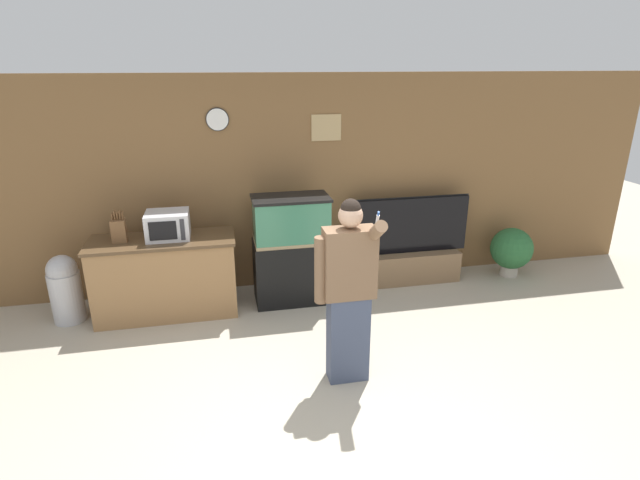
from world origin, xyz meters
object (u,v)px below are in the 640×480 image
trash_bin (65,288)px  potted_plant (511,249)px  knife_block (119,230)px  person_standing (348,290)px  counter_island (166,276)px  aquarium_on_stand (291,250)px  tv_on_stand (410,256)px  microwave (168,225)px

trash_bin → potted_plant: bearing=1.2°
knife_block → potted_plant: 4.86m
person_standing → potted_plant: bearing=33.2°
counter_island → trash_bin: (-1.06, 0.04, -0.06)m
counter_island → knife_block: knife_block is taller
aquarium_on_stand → potted_plant: size_ratio=1.95×
counter_island → tv_on_stand: bearing=5.5°
counter_island → trash_bin: counter_island is taller
trash_bin → microwave: bearing=-0.3°
knife_block → tv_on_stand: knife_block is taller
counter_island → knife_block: size_ratio=4.51×
microwave → aquarium_on_stand: bearing=0.1°
tv_on_stand → potted_plant: size_ratio=2.29×
aquarium_on_stand → potted_plant: (2.96, 0.12, -0.27)m
microwave → potted_plant: 4.36m
potted_plant → microwave: bearing=-178.4°
person_standing → aquarium_on_stand: bearing=98.1°
knife_block → person_standing: bearing=-37.8°
knife_block → potted_plant: (4.81, 0.16, -0.65)m
knife_block → aquarium_on_stand: (1.85, 0.04, -0.38)m
trash_bin → counter_island: bearing=-2.3°
microwave → knife_block: 0.50m
counter_island → knife_block: bearing=179.9°
tv_on_stand → person_standing: (-1.36, -1.91, 0.55)m
microwave → aquarium_on_stand: aquarium_on_stand is taller
aquarium_on_stand → tv_on_stand: bearing=9.0°
potted_plant → knife_block: bearing=-178.1°
knife_block → person_standing: (2.09, -1.62, -0.15)m
microwave → tv_on_stand: (2.94, 0.26, -0.71)m
knife_block → trash_bin: (-0.64, 0.04, -0.63)m
counter_island → trash_bin: 1.07m
counter_island → person_standing: 2.37m
counter_island → aquarium_on_stand: 1.45m
microwave → person_standing: person_standing is taller
microwave → trash_bin: bearing=179.7°
knife_block → potted_plant: size_ratio=0.53×
counter_island → tv_on_stand: tv_on_stand is taller
person_standing → potted_plant: (2.72, 1.78, -0.51)m
knife_block → trash_bin: knife_block is taller
knife_block → trash_bin: 0.90m
tv_on_stand → trash_bin: size_ratio=1.96×
counter_island → person_standing: person_standing is taller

